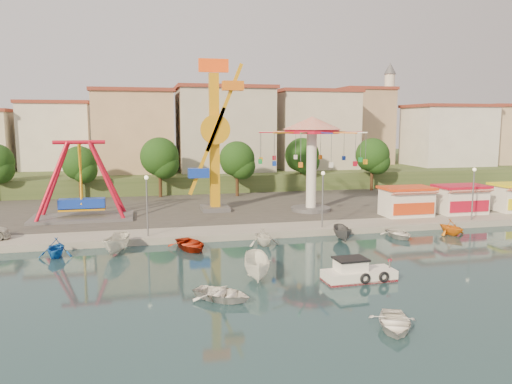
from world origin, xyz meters
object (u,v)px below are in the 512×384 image
object	(u,v)px
cabin_motorboat	(357,274)
kamikaze_tower	(217,139)
pirate_ship_ride	(81,182)
wave_swinger	(312,142)
rowboat_a	(222,294)
skiff	(257,267)

from	to	relation	value
cabin_motorboat	kamikaze_tower	bearing A→B (deg)	100.15
pirate_ship_ride	cabin_motorboat	xyz separation A→B (m)	(19.63, -23.13, -3.95)
wave_swinger	rowboat_a	size ratio (longest dim) A/B	3.20
kamikaze_tower	cabin_motorboat	distance (m)	26.52
kamikaze_tower	rowboat_a	size ratio (longest dim) A/B	4.55
pirate_ship_ride	wave_swinger	distance (m)	24.55
wave_swinger	skiff	xyz separation A→B (m)	(-10.99, -20.74, -7.33)
kamikaze_tower	rowboat_a	distance (m)	27.68
rowboat_a	skiff	size ratio (longest dim) A/B	0.81
kamikaze_tower	rowboat_a	world-z (taller)	kamikaze_tower
wave_swinger	cabin_motorboat	distance (m)	24.20
rowboat_a	cabin_motorboat	bearing A→B (deg)	-39.24
cabin_motorboat	rowboat_a	bearing A→B (deg)	-173.01
wave_swinger	rowboat_a	world-z (taller)	wave_swinger
wave_swinger	cabin_motorboat	xyz separation A→B (m)	(-4.61, -22.45, -7.75)
wave_swinger	skiff	distance (m)	24.59
kamikaze_tower	skiff	bearing A→B (deg)	-92.01
rowboat_a	skiff	world-z (taller)	skiff
skiff	pirate_ship_ride	bearing A→B (deg)	131.61
kamikaze_tower	pirate_ship_ride	bearing A→B (deg)	-173.96
rowboat_a	wave_swinger	bearing A→B (deg)	11.16
kamikaze_tower	rowboat_a	xyz separation A→B (m)	(-3.69, -26.18, -8.20)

